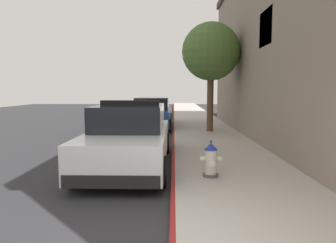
# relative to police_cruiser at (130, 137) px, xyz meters

# --- Properties ---
(ground_plane) EXTENTS (30.53, 60.00, 0.20)m
(ground_plane) POSITION_rel_police_cruiser_xyz_m (-3.47, 5.51, -0.84)
(ground_plane) COLOR #2B2B2D
(sidewalk_pavement) EXTENTS (2.78, 60.00, 0.16)m
(sidewalk_pavement) POSITION_rel_police_cruiser_xyz_m (2.53, 5.51, -0.67)
(sidewalk_pavement) COLOR #ADA89E
(sidewalk_pavement) RESTS_ON ground
(curb_painted_edge) EXTENTS (0.08, 60.00, 0.16)m
(curb_painted_edge) POSITION_rel_police_cruiser_xyz_m (1.10, 5.51, -0.67)
(curb_painted_edge) COLOR maroon
(curb_painted_edge) RESTS_ON ground
(police_cruiser) EXTENTS (1.94, 4.84, 1.68)m
(police_cruiser) POSITION_rel_police_cruiser_xyz_m (0.00, 0.00, 0.00)
(police_cruiser) COLOR white
(police_cruiser) RESTS_ON ground
(parked_car_silver_ahead) EXTENTS (1.94, 4.84, 1.56)m
(parked_car_silver_ahead) POSITION_rel_police_cruiser_xyz_m (-0.00, 8.11, -0.00)
(parked_car_silver_ahead) COLOR navy
(parked_car_silver_ahead) RESTS_ON ground
(fire_hydrant) EXTENTS (0.44, 0.40, 0.76)m
(fire_hydrant) POSITION_rel_police_cruiser_xyz_m (1.88, -1.48, -0.24)
(fire_hydrant) COLOR #4C4C51
(fire_hydrant) RESTS_ON sidewalk_pavement
(street_tree) EXTENTS (2.48, 2.48, 4.68)m
(street_tree) POSITION_rel_police_cruiser_xyz_m (2.70, 5.70, 2.82)
(street_tree) COLOR brown
(street_tree) RESTS_ON sidewalk_pavement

